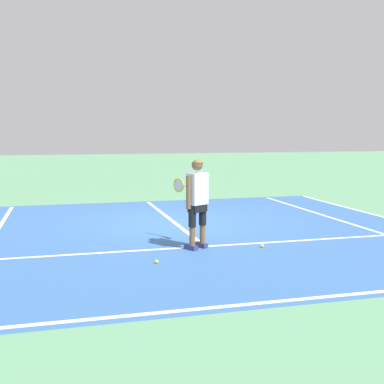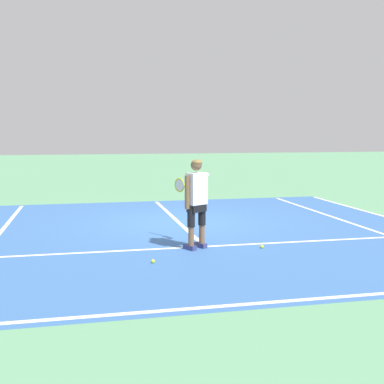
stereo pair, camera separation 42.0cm
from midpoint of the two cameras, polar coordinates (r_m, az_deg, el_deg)
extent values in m
plane|color=#609E70|center=(12.22, -3.02, -3.56)|extent=(80.00, 80.00, 0.00)
cube|color=#3866A8|center=(11.16, -1.84, -4.54)|extent=(10.98, 10.08, 0.00)
cube|color=white|center=(6.70, 7.89, -12.42)|extent=(10.98, 0.10, 0.01)
cube|color=white|center=(9.69, 0.28, -6.30)|extent=(8.23, 0.10, 0.01)
cube|color=white|center=(12.74, -3.52, -3.12)|extent=(0.10, 6.40, 0.01)
cube|color=white|center=(12.73, 16.54, -3.40)|extent=(0.10, 9.68, 0.01)
cube|color=navy|center=(9.42, -1.43, -6.42)|extent=(0.24, 0.30, 0.09)
cube|color=navy|center=(9.61, -0.21, -6.15)|extent=(0.24, 0.30, 0.09)
cylinder|color=brown|center=(9.35, -1.26, -5.11)|extent=(0.11, 0.11, 0.36)
cylinder|color=black|center=(9.27, -1.27, -2.79)|extent=(0.14, 0.14, 0.41)
cylinder|color=brown|center=(9.54, -0.04, -4.87)|extent=(0.11, 0.11, 0.36)
cylinder|color=black|center=(9.47, -0.04, -2.59)|extent=(0.14, 0.14, 0.41)
cube|color=black|center=(9.34, -0.65, -1.69)|extent=(0.39, 0.34, 0.20)
cube|color=white|center=(9.30, -0.65, 0.39)|extent=(0.44, 0.38, 0.60)
cylinder|color=brown|center=(9.14, -1.73, -0.05)|extent=(0.09, 0.09, 0.62)
cylinder|color=white|center=(9.53, 0.10, 1.45)|extent=(0.21, 0.27, 0.29)
cylinder|color=brown|center=(9.72, -0.61, 0.73)|extent=(0.21, 0.29, 0.14)
sphere|color=brown|center=(9.27, -0.70, 3.13)|extent=(0.21, 0.21, 0.21)
ellipsoid|color=olive|center=(9.25, -0.62, 3.43)|extent=(0.27, 0.27, 0.12)
cylinder|color=#232326|center=(9.89, -1.44, 0.66)|extent=(0.13, 0.19, 0.03)
cylinder|color=yellow|center=(10.00, -2.03, 0.72)|extent=(0.07, 0.10, 0.02)
torus|color=yellow|center=(10.14, -2.74, 0.80)|extent=(0.17, 0.27, 0.30)
cylinder|color=silver|center=(10.14, -2.74, 0.80)|extent=(0.13, 0.22, 0.25)
sphere|color=#CCE02D|center=(8.49, -5.54, -8.02)|extent=(0.07, 0.07, 0.07)
sphere|color=#CCE02D|center=(9.66, 6.87, -6.20)|extent=(0.07, 0.07, 0.07)
camera|label=1|loc=(0.21, -91.24, -0.15)|focal=46.21mm
camera|label=2|loc=(0.21, 88.76, 0.15)|focal=46.21mm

